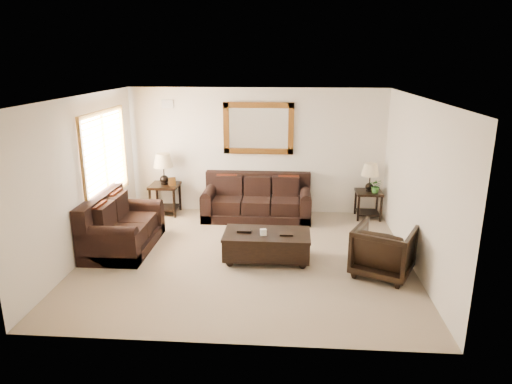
# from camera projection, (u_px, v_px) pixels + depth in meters

# --- Properties ---
(room) EXTENTS (5.51, 5.01, 2.71)m
(room) POSITION_uv_depth(u_px,v_px,m) (246.00, 181.00, 7.46)
(room) COLOR gray
(room) RESTS_ON ground
(window) EXTENTS (0.07, 1.96, 1.66)m
(window) POSITION_uv_depth(u_px,v_px,m) (105.00, 155.00, 8.46)
(window) COLOR white
(window) RESTS_ON room
(mirror) EXTENTS (1.50, 0.06, 1.10)m
(mirror) POSITION_uv_depth(u_px,v_px,m) (258.00, 128.00, 9.68)
(mirror) COLOR #4F2F0F
(mirror) RESTS_ON room
(air_vent) EXTENTS (0.25, 0.02, 0.18)m
(air_vent) POSITION_uv_depth(u_px,v_px,m) (167.00, 104.00, 9.69)
(air_vent) COLOR #999999
(air_vent) RESTS_ON room
(sofa) EXTENTS (2.26, 0.98, 0.93)m
(sofa) POSITION_uv_depth(u_px,v_px,m) (257.00, 202.00, 9.71)
(sofa) COLOR black
(sofa) RESTS_ON room
(loveseat) EXTENTS (1.02, 1.72, 0.97)m
(loveseat) POSITION_uv_depth(u_px,v_px,m) (120.00, 229.00, 8.13)
(loveseat) COLOR black
(loveseat) RESTS_ON room
(end_table_left) EXTENTS (0.61, 0.61, 1.34)m
(end_table_left) POSITION_uv_depth(u_px,v_px,m) (164.00, 175.00, 9.80)
(end_table_left) COLOR black
(end_table_left) RESTS_ON room
(end_table_right) EXTENTS (0.54, 0.54, 1.19)m
(end_table_right) POSITION_uv_depth(u_px,v_px,m) (370.00, 183.00, 9.55)
(end_table_right) COLOR black
(end_table_right) RESTS_ON room
(coffee_table) EXTENTS (1.44, 0.79, 0.61)m
(coffee_table) POSITION_uv_depth(u_px,v_px,m) (267.00, 243.00, 7.64)
(coffee_table) COLOR black
(coffee_table) RESTS_ON room
(armchair) EXTENTS (1.12, 1.09, 0.88)m
(armchair) POSITION_uv_depth(u_px,v_px,m) (384.00, 248.00, 7.09)
(armchair) COLOR black
(armchair) RESTS_ON floor
(potted_plant) EXTENTS (0.33, 0.36, 0.23)m
(potted_plant) POSITION_uv_depth(u_px,v_px,m) (376.00, 187.00, 9.47)
(potted_plant) COLOR #2D5E20
(potted_plant) RESTS_ON end_table_right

